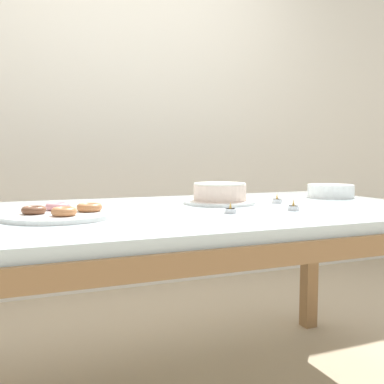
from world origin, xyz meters
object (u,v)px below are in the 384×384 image
(pastry_platter, at_px, (60,213))
(plate_stack, at_px, (331,191))
(cake_chocolate_round, at_px, (220,194))
(tealight_left_edge, at_px, (293,208))
(tealight_right_edge, at_px, (230,210))
(tealight_near_cakes, at_px, (277,201))

(pastry_platter, bearing_deg, plate_stack, 9.90)
(cake_chocolate_round, height_order, tealight_left_edge, cake_chocolate_round)
(cake_chocolate_round, height_order, tealight_right_edge, cake_chocolate_round)
(plate_stack, bearing_deg, cake_chocolate_round, -175.47)
(cake_chocolate_round, bearing_deg, tealight_left_edge, -64.47)
(plate_stack, xyz_separation_m, tealight_near_cakes, (-0.37, -0.12, -0.02))
(pastry_platter, bearing_deg, cake_chocolate_round, 14.79)
(tealight_right_edge, bearing_deg, tealight_left_edge, -3.64)
(plate_stack, xyz_separation_m, tealight_right_edge, (-0.69, -0.33, -0.02))
(pastry_platter, relative_size, plate_stack, 1.68)
(pastry_platter, bearing_deg, tealight_near_cakes, 6.42)
(tealight_near_cakes, bearing_deg, cake_chocolate_round, 162.50)
(tealight_near_cakes, relative_size, tealight_left_edge, 1.00)
(cake_chocolate_round, relative_size, tealight_right_edge, 7.30)
(tealight_right_edge, distance_m, tealight_left_edge, 0.24)
(tealight_near_cakes, bearing_deg, tealight_right_edge, -146.48)
(tealight_near_cakes, bearing_deg, pastry_platter, -173.58)
(plate_stack, distance_m, tealight_left_edge, 0.57)
(plate_stack, distance_m, tealight_right_edge, 0.77)
(plate_stack, relative_size, tealight_left_edge, 5.25)
(pastry_platter, distance_m, tealight_right_edge, 0.55)
(pastry_platter, distance_m, tealight_near_cakes, 0.86)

